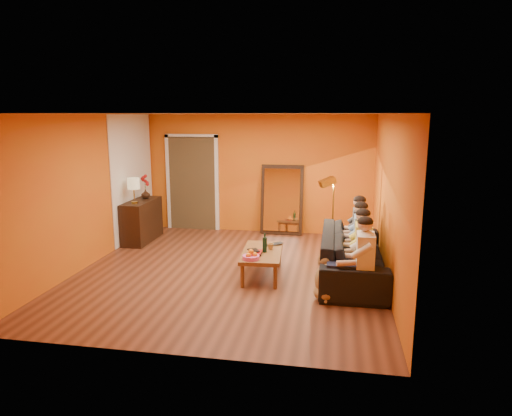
% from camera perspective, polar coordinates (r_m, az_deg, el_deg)
% --- Properties ---
extents(room_shell, '(5.00, 5.50, 2.60)m').
position_cam_1_polar(room_shell, '(7.77, -2.71, 2.07)').
color(room_shell, brown).
rests_on(room_shell, ground).
extents(white_accent, '(0.02, 1.90, 2.58)m').
position_cam_1_polar(white_accent, '(9.87, -15.16, 3.73)').
color(white_accent, white).
rests_on(white_accent, wall_left).
extents(doorway_recess, '(1.06, 0.30, 2.10)m').
position_cam_1_polar(doorway_recess, '(10.54, -7.74, 3.14)').
color(doorway_recess, '#3F2D19').
rests_on(doorway_recess, floor).
extents(door_jamb_left, '(0.08, 0.06, 2.20)m').
position_cam_1_polar(door_jamb_left, '(10.62, -10.88, 3.10)').
color(door_jamb_left, white).
rests_on(door_jamb_left, wall_back).
extents(door_jamb_right, '(0.08, 0.06, 2.20)m').
position_cam_1_polar(door_jamb_right, '(10.27, -4.91, 2.98)').
color(door_jamb_right, white).
rests_on(door_jamb_right, wall_back).
extents(door_header, '(1.22, 0.06, 0.08)m').
position_cam_1_polar(door_header, '(10.33, -8.11, 8.92)').
color(door_header, white).
rests_on(door_header, wall_back).
extents(mirror_frame, '(0.92, 0.27, 1.51)m').
position_cam_1_polar(mirror_frame, '(9.97, 3.26, 1.05)').
color(mirror_frame, black).
rests_on(mirror_frame, floor).
extents(mirror_glass, '(0.78, 0.21, 1.35)m').
position_cam_1_polar(mirror_glass, '(9.93, 3.23, 1.00)').
color(mirror_glass, white).
rests_on(mirror_glass, mirror_frame).
extents(sideboard, '(0.44, 1.18, 0.85)m').
position_cam_1_polar(sideboard, '(9.74, -14.07, -1.55)').
color(sideboard, black).
rests_on(sideboard, floor).
extents(table_lamp, '(0.24, 0.24, 0.51)m').
position_cam_1_polar(table_lamp, '(9.35, -15.02, 2.10)').
color(table_lamp, beige).
rests_on(table_lamp, sideboard).
extents(sofa, '(2.52, 0.99, 0.74)m').
position_cam_1_polar(sofa, '(7.57, 11.96, -5.70)').
color(sofa, black).
rests_on(sofa, floor).
extents(coffee_table, '(0.70, 1.26, 0.42)m').
position_cam_1_polar(coffee_table, '(7.47, 0.77, -6.94)').
color(coffee_table, brown).
rests_on(coffee_table, floor).
extents(floor_lamp, '(0.37, 0.33, 1.44)m').
position_cam_1_polar(floor_lamp, '(8.54, 9.58, -1.17)').
color(floor_lamp, '#B49734').
rests_on(floor_lamp, floor).
extents(dog, '(0.55, 0.66, 0.66)m').
position_cam_1_polar(dog, '(6.61, 8.83, -8.49)').
color(dog, '#946843').
rests_on(dog, floor).
extents(person_far_left, '(0.70, 0.44, 1.22)m').
position_cam_1_polar(person_far_left, '(6.55, 13.46, -6.29)').
color(person_far_left, silver).
rests_on(person_far_left, sofa).
extents(person_mid_left, '(0.70, 0.44, 1.22)m').
position_cam_1_polar(person_mid_left, '(7.07, 13.21, -4.93)').
color(person_mid_left, '#DFD04A').
rests_on(person_mid_left, sofa).
extents(person_mid_right, '(0.70, 0.44, 1.22)m').
position_cam_1_polar(person_mid_right, '(7.60, 12.99, -3.76)').
color(person_mid_right, '#7D9BC1').
rests_on(person_mid_right, sofa).
extents(person_far_right, '(0.70, 0.44, 1.22)m').
position_cam_1_polar(person_far_right, '(8.13, 12.81, -2.74)').
color(person_far_right, '#37373C').
rests_on(person_far_right, sofa).
extents(fruit_bowl, '(0.26, 0.26, 0.16)m').
position_cam_1_polar(fruit_bowl, '(6.98, -0.64, -5.79)').
color(fruit_bowl, '#EB53A6').
rests_on(fruit_bowl, coffee_table).
extents(wine_bottle, '(0.07, 0.07, 0.31)m').
position_cam_1_polar(wine_bottle, '(7.31, 1.10, -4.37)').
color(wine_bottle, black).
rests_on(wine_bottle, coffee_table).
extents(tumbler, '(0.12, 0.12, 0.10)m').
position_cam_1_polar(tumbler, '(7.49, 1.83, -4.82)').
color(tumbler, '#B27F3F').
rests_on(tumbler, coffee_table).
extents(laptop, '(0.37, 0.36, 0.02)m').
position_cam_1_polar(laptop, '(7.71, 2.51, -4.62)').
color(laptop, black).
rests_on(laptop, coffee_table).
extents(book_lower, '(0.24, 0.29, 0.02)m').
position_cam_1_polar(book_lower, '(7.25, -0.89, -5.69)').
color(book_lower, black).
rests_on(book_lower, coffee_table).
extents(book_mid, '(0.19, 0.26, 0.02)m').
position_cam_1_polar(book_mid, '(7.25, -0.80, -5.50)').
color(book_mid, '#A41213').
rests_on(book_mid, book_lower).
extents(book_upper, '(0.23, 0.25, 0.02)m').
position_cam_1_polar(book_upper, '(7.22, -0.91, -5.40)').
color(book_upper, black).
rests_on(book_upper, book_mid).
extents(vase, '(0.18, 0.18, 0.19)m').
position_cam_1_polar(vase, '(9.87, -13.64, 1.71)').
color(vase, black).
rests_on(vase, sideboard).
extents(flowers, '(0.17, 0.17, 0.51)m').
position_cam_1_polar(flowers, '(9.82, -13.72, 3.32)').
color(flowers, '#A41213').
rests_on(flowers, vase).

